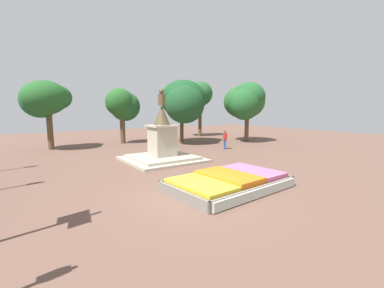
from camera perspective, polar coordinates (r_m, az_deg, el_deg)
name	(u,v)px	position (r m, az deg, el deg)	size (l,w,h in m)	color
ground_plane	(196,195)	(10.95, 0.79, -11.36)	(73.63, 73.63, 0.00)	brown
flower_planter	(230,182)	(11.92, 8.39, -8.36)	(5.65, 3.82, 0.67)	#38281C
statue_monument	(162,145)	(18.03, -6.63, -0.31)	(4.99, 4.99, 4.95)	#B2A793
pedestrian_near_planter	(225,138)	(23.22, 7.31, 1.26)	(0.32, 0.55, 1.69)	#264CA5
park_tree_far_left	(245,101)	(29.04, 11.78, 9.30)	(5.02, 4.99, 6.47)	brown
park_tree_behind_statue	(184,101)	(27.14, -1.80, 9.48)	(5.44, 5.89, 6.68)	#4C3823
park_tree_far_right	(45,99)	(26.02, -29.81, 8.72)	(4.28, 4.17, 6.01)	brown
park_tree_street_side	(123,105)	(28.04, -15.13, 8.37)	(3.73, 2.99, 5.72)	brown
park_tree_mid_canopy	(196,98)	(34.41, 0.82, 10.24)	(4.52, 3.75, 7.22)	brown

